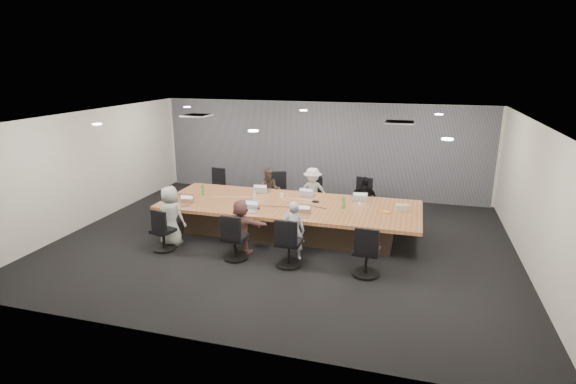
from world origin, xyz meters
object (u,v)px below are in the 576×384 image
(chair_4, at_px, (163,234))
(chair_5, at_px, (235,241))
(chair_3, at_px, (365,202))
(snack_packet, at_px, (386,212))
(person_6, at_px, (294,230))
(bottle_green_right, at_px, (344,203))
(chair_6, at_px, (289,246))
(laptop_5, at_px, (250,211))
(person_3, at_px, (364,199))
(laptop_6, at_px, (300,216))
(bottle_clear, at_px, (254,195))
(stapler, at_px, (302,209))
(chair_2, at_px, (315,199))
(person_2, at_px, (312,192))
(person_5, at_px, (241,226))
(mug_brown, at_px, (181,196))
(laptop_3, at_px, (361,199))
(chair_0, at_px, (217,190))
(laptop_1, at_px, (263,191))
(chair_7, at_px, (366,255))
(person_4, at_px, (171,216))
(laptop_4, at_px, (183,205))
(chair_1, at_px, (274,194))
(conference_table, at_px, (289,217))
(bottle_green_left, at_px, (203,190))
(canvas_bag, at_px, (402,208))
(laptop_2, at_px, (308,195))
(person_1, at_px, (270,191))

(chair_4, distance_m, chair_5, 1.66)
(chair_3, xyz_separation_m, snack_packet, (0.66, -1.79, 0.35))
(person_6, bearing_deg, bottle_green_right, -125.59)
(chair_6, height_order, laptop_5, chair_6)
(person_3, distance_m, laptop_6, 2.42)
(bottle_clear, bearing_deg, bottle_green_right, -2.34)
(person_6, xyz_separation_m, stapler, (-0.07, 0.97, 0.15))
(chair_2, relative_size, person_2, 0.56)
(chair_2, relative_size, chair_4, 0.99)
(person_5, distance_m, mug_brown, 2.26)
(chair_6, height_order, laptop_3, chair_6)
(chair_0, distance_m, bottle_clear, 2.42)
(person_3, xyz_separation_m, mug_brown, (-4.23, -1.64, 0.22))
(person_5, bearing_deg, laptop_1, -84.41)
(chair_6, distance_m, chair_7, 1.52)
(laptop_1, bearing_deg, chair_3, -167.53)
(chair_7, height_order, person_3, person_3)
(laptop_3, relative_size, bottle_green_right, 1.32)
(person_4, height_order, bottle_clear, person_4)
(chair_4, height_order, person_4, person_4)
(chair_4, relative_size, chair_7, 0.89)
(laptop_1, xyz_separation_m, laptop_4, (-1.41, -1.60, 0.00))
(snack_packet, bearing_deg, chair_2, 138.07)
(laptop_5, height_order, stapler, stapler)
(person_5, xyz_separation_m, mug_brown, (-1.98, 1.06, 0.21))
(chair_5, xyz_separation_m, person_4, (-1.66, 0.35, 0.27))
(chair_1, bearing_deg, chair_0, -17.62)
(person_4, xyz_separation_m, snack_packet, (4.57, 1.26, 0.09))
(chair_3, height_order, laptop_3, chair_3)
(stapler, bearing_deg, conference_table, 160.38)
(chair_3, xyz_separation_m, bottle_green_left, (-3.85, -1.57, 0.46))
(canvas_bag, bearing_deg, mug_brown, -174.87)
(chair_4, relative_size, person_4, 0.55)
(laptop_2, xyz_separation_m, laptop_3, (1.33, 0.00, 0.00))
(chair_5, distance_m, person_1, 3.07)
(laptop_2, bearing_deg, person_2, -87.43)
(laptop_6, distance_m, mug_brown, 3.17)
(laptop_5, bearing_deg, person_5, -84.14)
(chair_2, distance_m, mug_brown, 3.54)
(laptop_1, xyz_separation_m, bottle_clear, (0.03, -0.72, 0.10))
(chair_1, distance_m, laptop_3, 2.68)
(laptop_5, xyz_separation_m, person_6, (1.15, -0.55, -0.13))
(chair_5, bearing_deg, chair_0, 121.98)
(person_2, xyz_separation_m, laptop_4, (-2.58, -2.15, 0.09))
(chair_1, relative_size, chair_3, 1.00)
(chair_4, xyz_separation_m, person_5, (1.66, 0.35, 0.22))
(chair_0, height_order, laptop_3, chair_0)
(person_1, bearing_deg, bottle_green_left, -150.95)
(laptop_4, xyz_separation_m, laptop_5, (1.66, 0.00, 0.00))
(chair_0, distance_m, snack_packet, 5.20)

